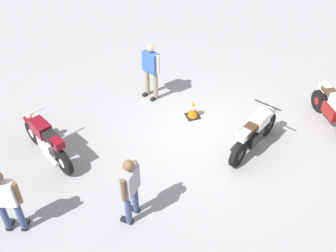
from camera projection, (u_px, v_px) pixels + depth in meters
name	position (u px, v px, depth m)	size (l,w,h in m)	color
ground_plane	(204.00, 134.00, 10.12)	(40.00, 40.00, 0.00)	gray
motorcycle_maroon_cruiser	(47.00, 141.00, 9.15)	(1.01, 1.95, 1.09)	black
motorcycle_cream_vintage	(334.00, 109.00, 10.17)	(0.73, 1.95, 1.07)	black
motorcycle_silver_cruiser	(254.00, 133.00, 9.38)	(1.83, 1.21, 1.09)	black
person_in_blue_shirt	(151.00, 67.00, 10.86)	(0.48, 0.62, 1.71)	gray
person_in_gray_shirt	(130.00, 187.00, 7.50)	(0.52, 0.55, 1.62)	#384772
person_in_white_shirt	(6.00, 199.00, 7.28)	(0.62, 0.42, 1.60)	#384772
traffic_cone	(193.00, 109.00, 10.56)	(0.36, 0.36, 0.53)	black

